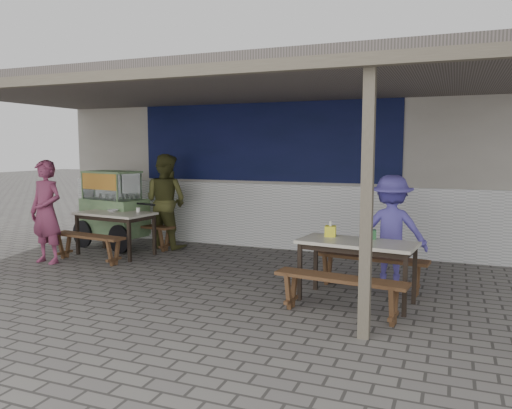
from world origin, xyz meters
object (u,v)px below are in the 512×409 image
object	(u,v)px
bench_left_street	(88,242)
bench_right_wall	(370,265)
table_right	(357,248)
patron_street_side	(46,212)
patron_right_table	(391,231)
bench_left_wall	(140,231)
patron_wall_side	(166,201)
donation_box	(369,234)
condiment_bowl	(113,211)
tissue_box	(330,231)
condiment_jar	(138,210)
table_left	(115,217)
vendor_cart	(113,206)
bench_right_street	(340,287)

from	to	relation	value
bench_left_street	bench_right_wall	distance (m)	4.56
table_right	patron_street_side	size ratio (longest dim) A/B	0.87
table_right	patron_right_table	world-z (taller)	patron_right_table
bench_right_wall	bench_left_street	bearing A→B (deg)	-172.33
bench_left_wall	patron_wall_side	world-z (taller)	patron_wall_side
donation_box	condiment_bowl	bearing A→B (deg)	168.03
patron_right_table	tissue_box	bearing A→B (deg)	39.28
patron_right_table	condiment_bowl	bearing A→B (deg)	-11.59
table_right	patron_street_side	world-z (taller)	patron_street_side
tissue_box	patron_right_table	bearing A→B (deg)	47.86
bench_left_wall	donation_box	world-z (taller)	donation_box
patron_right_table	condiment_bowl	size ratio (longest dim) A/B	8.56
condiment_jar	condiment_bowl	bearing A→B (deg)	-160.23
table_left	patron_right_table	bearing A→B (deg)	4.13
table_right	condiment_jar	xyz separation A→B (m)	(-4.05, 1.33, 0.12)
bench_right_wall	patron_street_side	bearing A→B (deg)	-169.19
patron_wall_side	tissue_box	xyz separation A→B (m)	(3.56, -1.83, -0.06)
patron_right_table	patron_street_side	bearing A→B (deg)	-1.32
vendor_cart	condiment_bowl	xyz separation A→B (m)	(0.39, -0.51, -0.01)
table_right	patron_right_table	xyz separation A→B (m)	(0.29, 0.93, 0.08)
bench_left_wall	donation_box	bearing A→B (deg)	-12.60
table_right	bench_right_wall	world-z (taller)	table_right
condiment_bowl	bench_right_wall	bearing A→B (deg)	-7.33
patron_wall_side	patron_street_side	bearing A→B (deg)	63.93
bench_left_wall	condiment_bowl	distance (m)	0.76
patron_street_side	patron_wall_side	distance (m)	2.11
bench_right_street	condiment_jar	xyz separation A→B (m)	(-3.98, 1.92, 0.45)
condiment_bowl	bench_right_street	bearing A→B (deg)	-21.97
vendor_cart	bench_right_street	bearing A→B (deg)	-13.68
bench_left_street	bench_left_wall	world-z (taller)	same
vendor_cart	condiment_jar	xyz separation A→B (m)	(0.81, -0.36, 0.01)
bench_left_street	patron_street_side	world-z (taller)	patron_street_side
table_right	patron_street_side	bearing A→B (deg)	-175.86
bench_right_wall	tissue_box	size ratio (longest dim) A/B	11.25
bench_left_wall	table_right	bearing A→B (deg)	-15.44
table_left	bench_right_wall	distance (m)	4.53
tissue_box	donation_box	world-z (taller)	tissue_box
vendor_cart	condiment_jar	distance (m)	0.89
bench_left_street	patron_right_table	xyz separation A→B (m)	(4.77, 0.39, 0.41)
bench_left_street	condiment_bowl	distance (m)	0.78
bench_left_wall	patron_right_table	xyz separation A→B (m)	(4.62, -0.86, 0.41)
donation_box	condiment_jar	distance (m)	4.30
table_right	patron_right_table	size ratio (longest dim) A/B	0.97
bench_left_street	vendor_cart	size ratio (longest dim) A/B	0.78
bench_left_wall	patron_street_side	size ratio (longest dim) A/B	0.86
bench_left_wall	donation_box	distance (m)	4.74
patron_right_table	tissue_box	world-z (taller)	patron_right_table
bench_right_wall	patron_wall_side	bearing A→B (deg)	167.18
bench_left_wall	patron_wall_side	distance (m)	0.72
bench_right_wall	patron_right_table	size ratio (longest dim) A/B	1.00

